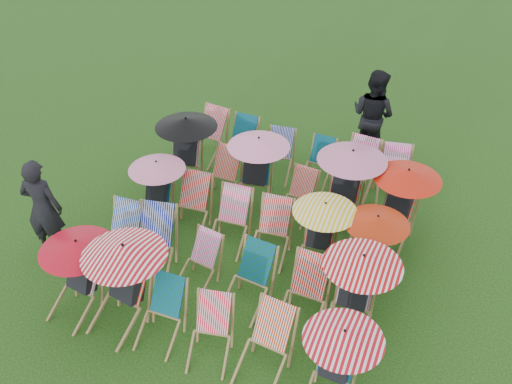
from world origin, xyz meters
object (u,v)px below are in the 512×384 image
at_px(person_left, 43,208).
at_px(person_rear, 373,115).
at_px(deckchair_5, 335,365).
at_px(deckchair_29, 395,176).
at_px(deckchair_0, 76,275).

bearing_deg(person_left, person_rear, -142.82).
bearing_deg(person_rear, person_left, 70.51).
height_order(person_left, person_rear, person_rear).
bearing_deg(deckchair_5, deckchair_29, 94.74).
bearing_deg(deckchair_5, person_left, 172.62).
relative_size(person_left, person_rear, 0.92).
relative_size(deckchair_5, deckchair_29, 1.24).
relative_size(deckchair_0, deckchair_29, 1.34).
bearing_deg(person_left, deckchair_5, 157.80).
height_order(deckchair_29, person_rear, person_rear).
bearing_deg(deckchair_5, person_rear, 101.71).
height_order(deckchair_0, person_rear, person_rear).
distance_m(deckchair_29, person_left, 6.28).
relative_size(deckchair_29, person_left, 0.54).
height_order(deckchair_29, person_left, person_left).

